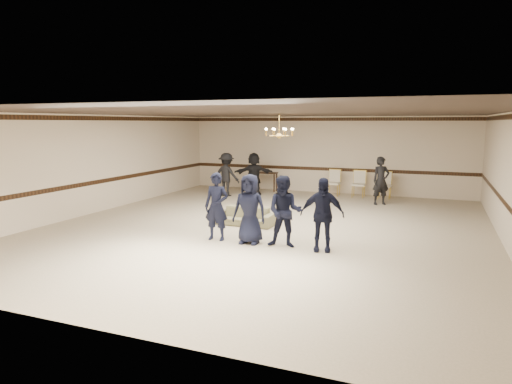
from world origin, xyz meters
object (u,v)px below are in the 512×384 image
boy_d (322,215)px  adult_mid (254,174)px  banquet_chair_right (385,186)px  banquet_chair_left (334,183)px  boy_b (250,209)px  console_table (266,182)px  chandelier (279,125)px  boy_c (285,212)px  banquet_chair_mid (359,184)px  adult_right (381,181)px  boy_a (217,207)px  settee (245,216)px  adult_left (227,175)px

boy_d → adult_mid: adult_mid is taller
banquet_chair_right → banquet_chair_left: bearing=-177.9°
boy_b → console_table: boy_b is taller
boy_d → banquet_chair_left: bearing=88.4°
chandelier → banquet_chair_left: bearing=84.0°
chandelier → console_table: size_ratio=0.95×
boy_c → banquet_chair_mid: bearing=78.7°
banquet_chair_mid → console_table: 4.01m
boy_c → adult_right: size_ratio=0.99×
boy_d → console_table: (-4.47, 8.24, -0.44)m
adult_mid → banquet_chair_left: adult_mid is taller
boy_b → boy_c: bearing=-2.1°
chandelier → boy_a: bearing=-103.7°
boy_b → banquet_chair_left: (0.33, 8.04, -0.34)m
settee → boy_c: bearing=-44.3°
boy_c → banquet_chair_right: 8.17m
boy_b → console_table: bearing=105.8°
boy_d → banquet_chair_right: size_ratio=1.65×
settee → adult_right: bearing=56.9°
boy_d → banquet_chair_left: boy_d is taller
adult_left → console_table: 2.16m
adult_left → boy_c: bearing=133.7°
chandelier → boy_d: (2.02, -2.81, -2.02)m
banquet_chair_left → banquet_chair_right: 2.00m
adult_left → banquet_chair_right: 6.23m
boy_d → adult_right: 6.70m
adult_right → banquet_chair_mid: 1.73m
chandelier → adult_right: chandelier is taller
chandelier → banquet_chair_left: size_ratio=0.90×
adult_right → banquet_chair_left: bearing=112.4°
boy_a → banquet_chair_left: boy_a is taller
banquet_chair_left → banquet_chair_mid: size_ratio=1.00×
banquet_chair_left → settee: bearing=-96.8°
adult_mid → banquet_chair_right: (5.09, 0.96, -0.35)m
boy_a → settee: bearing=87.5°
chandelier → boy_c: bearing=-68.3°
boy_a → banquet_chair_left: bearing=78.1°
chandelier → boy_d: size_ratio=0.55×
banquet_chair_right → chandelier: bearing=-113.9°
boy_c → adult_mid: adult_mid is taller
boy_d → banquet_chair_right: (0.53, 8.04, -0.34)m
chandelier → boy_c: size_ratio=0.55×
chandelier → boy_c: (1.12, -2.81, -2.02)m
banquet_chair_mid → adult_mid: bearing=-168.9°
boy_a → console_table: size_ratio=1.74×
boy_d → banquet_chair_mid: 8.06m
chandelier → adult_left: bearing=134.0°
adult_left → banquet_chair_right: (5.99, 1.66, -0.35)m
settee → banquet_chair_right: bearing=63.1°
boy_a → adult_mid: size_ratio=0.99×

